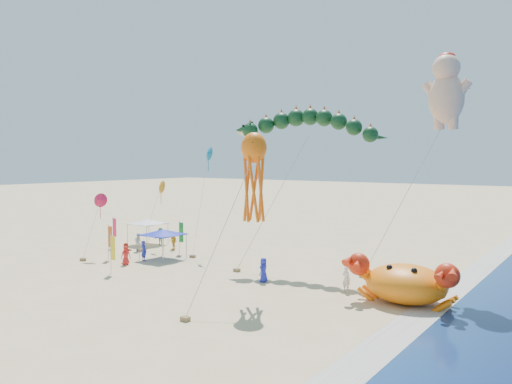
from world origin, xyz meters
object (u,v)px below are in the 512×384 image
crab_inflatable (405,282)px  cherub_kite (446,89)px  dragon_kite (306,130)px  canopy_white (148,222)px  octopus_kite (254,170)px  canopy_blue (163,232)px

crab_inflatable → cherub_kite: size_ratio=0.42×
dragon_kite → cherub_kite: bearing=2.0°
cherub_kite → canopy_white: bearing=-178.9°
octopus_kite → dragon_kite: bearing=101.4°
crab_inflatable → cherub_kite: bearing=85.3°
octopus_kite → canopy_blue: 16.35m
dragon_kite → cherub_kite: cherub_kite is taller
canopy_white → octopus_kite: bearing=-25.1°
cherub_kite → octopus_kite: bearing=-130.4°
dragon_kite → cherub_kite: size_ratio=0.78×
octopus_kite → cherub_kite: bearing=49.6°
crab_inflatable → canopy_blue: bearing=177.5°
crab_inflatable → canopy_blue: 22.84m
crab_inflatable → canopy_white: size_ratio=1.95×
canopy_blue → canopy_white: (-7.17, 4.60, 0.00)m
dragon_kite → canopy_blue: bearing=-158.4°
octopus_kite → canopy_blue: bearing=159.1°
canopy_blue → octopus_kite: bearing=-20.9°
octopus_kite → canopy_white: octopus_kite is taller
cherub_kite → canopy_blue: 26.53m
crab_inflatable → dragon_kite: dragon_kite is taller
cherub_kite → dragon_kite: bearing=-178.0°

